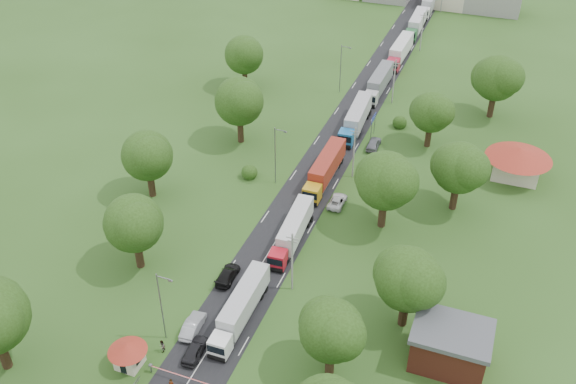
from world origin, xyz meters
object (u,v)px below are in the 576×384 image
at_px(guard_booth, 128,352).
at_px(info_sign, 373,121).
at_px(car_lane_mid, 193,326).
at_px(car_lane_front, 195,350).
at_px(boom_barrier, 176,374).
at_px(truck_0, 241,307).

bearing_deg(guard_booth, info_sign, 78.32).
distance_m(info_sign, car_lane_mid, 53.52).
bearing_deg(guard_booth, car_lane_mid, 59.62).
bearing_deg(info_sign, car_lane_front, -96.39).
xyz_separation_m(boom_barrier, truck_0, (2.98, 10.90, 1.12)).
bearing_deg(info_sign, boom_barrier, -96.24).
relative_size(boom_barrier, info_sign, 2.25).
height_order(boom_barrier, car_lane_front, car_lane_front).
bearing_deg(info_sign, truck_0, -94.17).
xyz_separation_m(boom_barrier, info_sign, (6.56, 60.00, 2.11)).
bearing_deg(truck_0, car_lane_mid, -141.02).
height_order(info_sign, car_lane_front, info_sign).
xyz_separation_m(boom_barrier, car_lane_mid, (-1.64, 7.16, -0.09)).
relative_size(car_lane_front, car_lane_mid, 0.95).
bearing_deg(guard_booth, boom_barrier, 0.01).
distance_m(guard_booth, truck_0, 14.02).
bearing_deg(boom_barrier, truck_0, 74.72).
bearing_deg(boom_barrier, info_sign, 83.76).
bearing_deg(boom_barrier, car_lane_mid, 102.92).
xyz_separation_m(boom_barrier, car_lane_front, (0.27, 3.92, -0.11)).
bearing_deg(truck_0, info_sign, 85.83).
distance_m(boom_barrier, truck_0, 11.35).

